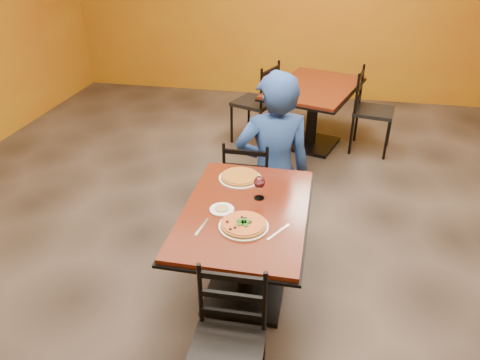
% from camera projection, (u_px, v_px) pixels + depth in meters
% --- Properties ---
extents(floor, '(7.00, 8.00, 0.01)m').
position_uv_depth(floor, '(256.00, 252.00, 3.74)').
color(floor, black).
rests_on(floor, ground).
extents(table_main, '(0.83, 1.23, 0.75)m').
position_uv_depth(table_main, '(245.00, 233.00, 3.04)').
color(table_main, '#571D0D').
rests_on(table_main, floor).
extents(table_second, '(1.23, 1.52, 0.75)m').
position_uv_depth(table_second, '(313.00, 101.00, 5.28)').
color(table_second, '#571D0D').
rests_on(table_second, floor).
extents(chair_main_near, '(0.39, 0.39, 0.85)m').
position_uv_depth(chair_main_near, '(226.00, 353.00, 2.35)').
color(chair_main_near, black).
rests_on(chair_main_near, floor).
extents(chair_main_far, '(0.39, 0.39, 0.86)m').
position_uv_depth(chair_main_far, '(249.00, 181.00, 3.90)').
color(chair_main_far, black).
rests_on(chair_main_far, floor).
extents(chair_second_left, '(0.58, 0.58, 0.99)m').
position_uv_depth(chair_second_left, '(255.00, 103.00, 5.43)').
color(chair_second_left, black).
rests_on(chair_second_left, floor).
extents(chair_second_right, '(0.50, 0.50, 0.97)m').
position_uv_depth(chair_second_right, '(374.00, 112.00, 5.20)').
color(chair_second_right, black).
rests_on(chair_second_right, floor).
extents(diner, '(0.77, 0.62, 1.39)m').
position_uv_depth(diner, '(274.00, 150.00, 3.82)').
color(diner, navy).
rests_on(diner, floor).
extents(plate_main, '(0.31, 0.31, 0.01)m').
position_uv_depth(plate_main, '(244.00, 226.00, 2.77)').
color(plate_main, white).
rests_on(plate_main, table_main).
extents(pizza_main, '(0.28, 0.28, 0.02)m').
position_uv_depth(pizza_main, '(244.00, 224.00, 2.76)').
color(pizza_main, '#9A240B').
rests_on(pizza_main, plate_main).
extents(plate_far, '(0.31, 0.31, 0.01)m').
position_uv_depth(plate_far, '(240.00, 178.00, 3.29)').
color(plate_far, white).
rests_on(plate_far, table_main).
extents(pizza_far, '(0.28, 0.28, 0.02)m').
position_uv_depth(pizza_far, '(240.00, 176.00, 3.28)').
color(pizza_far, gold).
rests_on(pizza_far, plate_far).
extents(side_plate, '(0.16, 0.16, 0.01)m').
position_uv_depth(side_plate, '(222.00, 209.00, 2.93)').
color(side_plate, white).
rests_on(side_plate, table_main).
extents(dip, '(0.09, 0.09, 0.01)m').
position_uv_depth(dip, '(222.00, 208.00, 2.92)').
color(dip, tan).
rests_on(dip, side_plate).
extents(wine_glass, '(0.08, 0.08, 0.18)m').
position_uv_depth(wine_glass, '(259.00, 187.00, 3.01)').
color(wine_glass, white).
rests_on(wine_glass, table_main).
extents(fork, '(0.04, 0.19, 0.00)m').
position_uv_depth(fork, '(202.00, 227.00, 2.77)').
color(fork, silver).
rests_on(fork, table_main).
extents(knife, '(0.12, 0.19, 0.00)m').
position_uv_depth(knife, '(278.00, 232.00, 2.72)').
color(knife, silver).
rests_on(knife, table_main).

